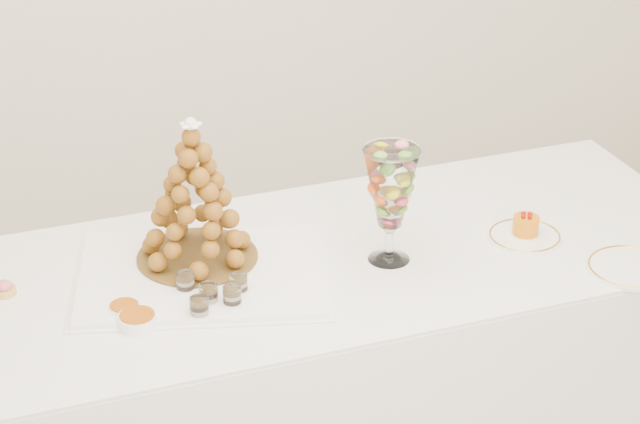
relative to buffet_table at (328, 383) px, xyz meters
name	(u,v)px	position (x,y,z in m)	size (l,w,h in m)	color
buffet_table	(328,383)	(0.00, 0.00, 0.00)	(2.26, 1.00, 0.84)	white
lace_tray	(201,275)	(-0.36, -0.01, 0.43)	(0.65, 0.48, 0.02)	white
macaron_vase	(391,189)	(0.15, -0.06, 0.64)	(0.15, 0.15, 0.33)	white
cake_plate	(525,237)	(0.56, -0.07, 0.43)	(0.21, 0.21, 0.01)	white
spare_plate	(631,268)	(0.76, -0.32, 0.43)	(0.24, 0.24, 0.01)	white
pink_tart	(4,289)	(-0.87, 0.07, 0.44)	(0.06, 0.06, 0.04)	tan
verrine_a	(186,284)	(-0.42, -0.08, 0.45)	(0.05, 0.05, 0.07)	white
verrine_b	(209,296)	(-0.38, -0.16, 0.46)	(0.05, 0.05, 0.07)	white
verrine_c	(239,286)	(-0.29, -0.13, 0.45)	(0.05, 0.05, 0.06)	white
verrine_d	(199,309)	(-0.41, -0.21, 0.45)	(0.05, 0.05, 0.07)	white
verrine_e	(232,298)	(-0.32, -0.19, 0.45)	(0.05, 0.05, 0.06)	white
ramekin_back	(125,310)	(-0.59, -0.13, 0.43)	(0.08, 0.08, 0.03)	white
ramekin_front	(137,321)	(-0.57, -0.19, 0.44)	(0.10, 0.10, 0.03)	white
croquembouche	(194,192)	(-0.35, 0.07, 0.64)	(0.33, 0.33, 0.41)	brown
mousse_cake	(526,225)	(0.57, -0.06, 0.46)	(0.07, 0.07, 0.07)	orange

